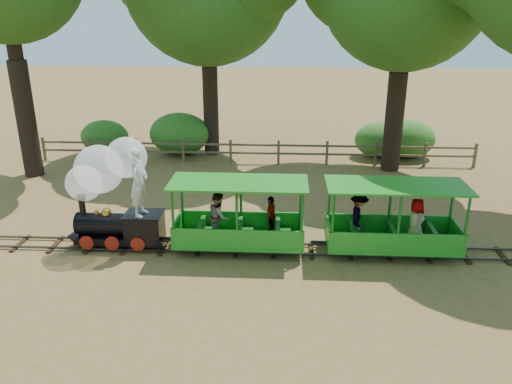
# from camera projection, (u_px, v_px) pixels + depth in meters

# --- Properties ---
(ground) EXTENTS (90.00, 90.00, 0.00)m
(ground) POSITION_uv_depth(u_px,v_px,m) (237.00, 250.00, 13.43)
(ground) COLOR olive
(ground) RESTS_ON ground
(track) EXTENTS (22.00, 1.00, 0.10)m
(track) POSITION_uv_depth(u_px,v_px,m) (237.00, 248.00, 13.41)
(track) COLOR #3F3D3A
(track) RESTS_ON ground
(locomotive) EXTENTS (2.70, 1.27, 3.10)m
(locomotive) POSITION_uv_depth(u_px,v_px,m) (110.00, 186.00, 13.06)
(locomotive) COLOR black
(locomotive) RESTS_ON ground
(carriage_front) EXTENTS (3.55, 1.45, 1.85)m
(carriage_front) POSITION_uv_depth(u_px,v_px,m) (238.00, 223.00, 13.16)
(carriage_front) COLOR #21911F
(carriage_front) RESTS_ON track
(carriage_rear) EXTENTS (3.55, 1.45, 1.85)m
(carriage_rear) POSITION_uv_depth(u_px,v_px,m) (388.00, 225.00, 12.94)
(carriage_rear) COLOR #21911F
(carriage_rear) RESTS_ON track
(fence) EXTENTS (18.10, 0.10, 1.00)m
(fence) POSITION_uv_depth(u_px,v_px,m) (255.00, 150.00, 20.73)
(fence) COLOR brown
(fence) RESTS_ON ground
(shrub_west) EXTENTS (2.13, 1.64, 1.47)m
(shrub_west) POSITION_uv_depth(u_px,v_px,m) (105.00, 137.00, 22.25)
(shrub_west) COLOR #2D6B1E
(shrub_west) RESTS_ON ground
(shrub_mid_w) EXTENTS (2.66, 2.04, 1.84)m
(shrub_mid_w) POSITION_uv_depth(u_px,v_px,m) (180.00, 134.00, 22.01)
(shrub_mid_w) COLOR #2D6B1E
(shrub_mid_w) RESTS_ON ground
(shrub_mid_e) EXTENTS (2.20, 1.69, 1.52)m
(shrub_mid_e) POSITION_uv_depth(u_px,v_px,m) (380.00, 140.00, 21.59)
(shrub_mid_e) COLOR #2D6B1E
(shrub_mid_e) RESTS_ON ground
(shrub_east) EXTENTS (2.37, 1.83, 1.64)m
(shrub_east) POSITION_uv_depth(u_px,v_px,m) (407.00, 139.00, 21.51)
(shrub_east) COLOR #2D6B1E
(shrub_east) RESTS_ON ground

